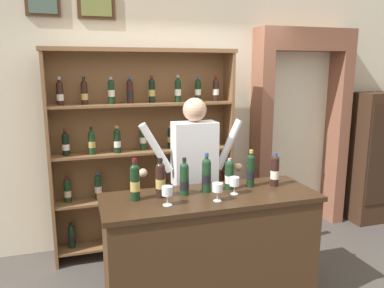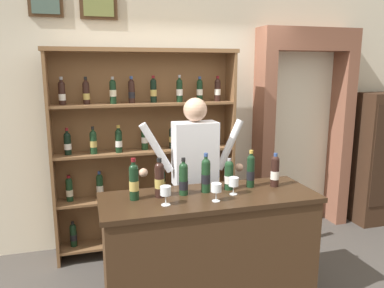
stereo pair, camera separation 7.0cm
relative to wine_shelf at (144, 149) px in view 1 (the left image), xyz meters
name	(u,v)px [view 1 (the left image)]	position (x,y,z in m)	size (l,w,h in m)	color
back_wall	(172,95)	(0.40, 0.35, 0.54)	(12.00, 0.19, 3.38)	beige
wine_shelf	(144,149)	(0.00, 0.00, 0.00)	(1.95, 0.29, 2.19)	brown
archway_doorway	(296,118)	(1.97, 0.22, 0.22)	(1.24, 0.45, 2.45)	brown
side_cabinet	(380,157)	(3.10, -0.03, -0.30)	(0.80, 0.42, 1.69)	#382316
tasting_counter	(210,252)	(0.33, -1.18, -0.65)	(1.74, 0.64, 0.99)	#422B19
shopkeeper	(194,167)	(0.38, -0.59, -0.07)	(1.02, 0.22, 1.73)	#2D3347
tasting_bottle_rosso	(135,181)	(-0.27, -1.11, 0.00)	(0.07, 0.07, 0.33)	black
tasting_bottle_grappa	(160,179)	(-0.07, -1.11, -0.01)	(0.08, 0.08, 0.31)	black
tasting_bottle_brunello	(184,179)	(0.13, -1.11, -0.02)	(0.07, 0.07, 0.31)	#19381E
tasting_bottle_chianti	(206,174)	(0.32, -1.09, -0.01)	(0.08, 0.08, 0.33)	#19381E
tasting_bottle_prosecco	(229,175)	(0.53, -1.08, -0.03)	(0.08, 0.08, 0.27)	#19381E
tasting_bottle_riserva	(251,170)	(0.73, -1.07, -0.01)	(0.07, 0.07, 0.32)	black
tasting_bottle_vin_santo	(275,170)	(0.94, -1.11, -0.02)	(0.07, 0.07, 0.29)	black
wine_glass_spare	(217,188)	(0.33, -1.32, -0.05)	(0.08, 0.08, 0.14)	silver
wine_glass_center	(167,192)	(-0.06, -1.30, -0.05)	(0.08, 0.08, 0.15)	silver
wine_glass_right	(234,182)	(0.52, -1.21, -0.05)	(0.08, 0.08, 0.14)	silver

